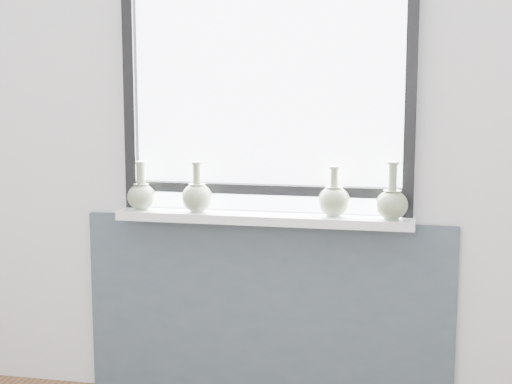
% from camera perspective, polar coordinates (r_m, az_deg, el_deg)
% --- Properties ---
extents(back_wall, '(3.60, 0.02, 2.60)m').
position_cam_1_polar(back_wall, '(3.51, 0.87, 5.15)').
color(back_wall, silver).
rests_on(back_wall, ground).
extents(apron_panel, '(1.70, 0.03, 0.86)m').
position_cam_1_polar(apron_panel, '(3.64, 0.75, -8.66)').
color(apron_panel, '#424F59').
rests_on(apron_panel, ground).
extents(windowsill, '(1.32, 0.18, 0.04)m').
position_cam_1_polar(windowsill, '(3.47, 0.54, -1.89)').
color(windowsill, white).
rests_on(windowsill, apron_panel).
extents(window, '(1.30, 0.06, 1.05)m').
position_cam_1_polar(window, '(3.47, 0.76, 7.44)').
color(window, black).
rests_on(window, windowsill).
extents(vase_a, '(0.13, 0.13, 0.22)m').
position_cam_1_polar(vase_a, '(3.59, -8.33, -0.17)').
color(vase_a, gray).
rests_on(vase_a, windowsill).
extents(vase_b, '(0.14, 0.14, 0.23)m').
position_cam_1_polar(vase_b, '(3.50, -4.31, -0.28)').
color(vase_b, gray).
rests_on(vase_b, windowsill).
extents(vase_c, '(0.14, 0.14, 0.22)m').
position_cam_1_polar(vase_c, '(3.41, 5.69, -0.54)').
color(vase_c, gray).
rests_on(vase_c, windowsill).
extents(vase_d, '(0.14, 0.14, 0.25)m').
position_cam_1_polar(vase_d, '(3.36, 9.85, -0.74)').
color(vase_d, gray).
rests_on(vase_d, windowsill).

